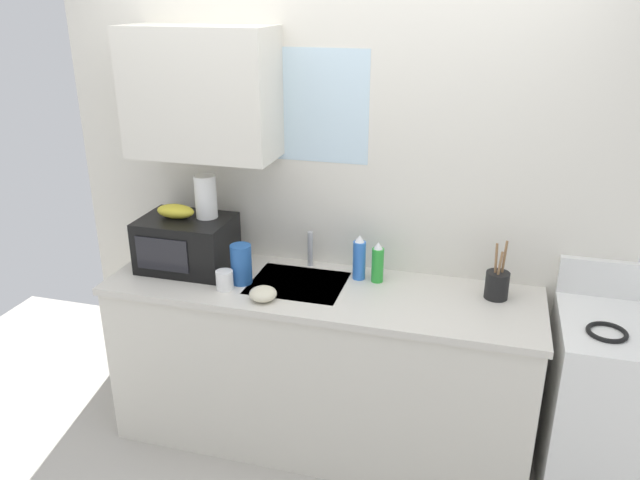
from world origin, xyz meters
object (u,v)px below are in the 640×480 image
stove_range (615,410)px  microwave (187,243)px  banana_bunch (176,211)px  mug_white (225,280)px  dish_soap_bottle_blue (359,258)px  cereal_canister (241,264)px  dish_soap_bottle_green (378,263)px  utensil_crock (497,284)px  small_bowl (263,294)px  paper_towel_roll (206,197)px

stove_range → microwave: size_ratio=2.35×
banana_bunch → mug_white: bearing=-29.3°
dish_soap_bottle_blue → cereal_canister: bearing=-159.5°
dish_soap_bottle_green → utensil_crock: (0.57, -0.03, -0.03)m
banana_bunch → utensil_crock: 1.63m
microwave → dish_soap_bottle_green: (0.98, 0.10, -0.04)m
utensil_crock → small_bowl: bearing=-163.0°
microwave → mug_white: microwave is taller
dish_soap_bottle_blue → dish_soap_bottle_green: bearing=-5.3°
banana_bunch → small_bowl: banana_bunch is taller
stove_range → cereal_canister: size_ratio=5.41×
utensil_crock → dish_soap_bottle_blue: bearing=177.0°
dish_soap_bottle_green → utensil_crock: bearing=-2.6°
banana_bunch → dish_soap_bottle_green: size_ratio=0.95×
banana_bunch → cereal_canister: banana_bunch is taller
microwave → small_bowl: (0.51, -0.25, -0.10)m
stove_range → mug_white: (-1.85, -0.14, 0.49)m
paper_towel_roll → utensil_crock: (1.46, 0.02, -0.31)m
banana_bunch → stove_range: bearing=-1.2°
cereal_canister → paper_towel_roll: bearing=148.0°
cereal_canister → small_bowl: bearing=-41.8°
mug_white → microwave: bearing=146.8°
stove_range → microwave: 2.21m
banana_bunch → dish_soap_bottle_blue: 0.96m
dish_soap_bottle_green → mug_white: 0.75m
stove_range → paper_towel_roll: paper_towel_roll is taller
utensil_crock → microwave: bearing=-177.4°
microwave → utensil_crock: 1.56m
microwave → dish_soap_bottle_green: microwave is taller
dish_soap_bottle_green → small_bowl: dish_soap_bottle_green is taller
cereal_canister → utensil_crock: 1.23m
dish_soap_bottle_green → cereal_canister: size_ratio=1.05×
stove_range → small_bowl: bearing=-172.9°
mug_white → dish_soap_bottle_green: bearing=22.4°
dish_soap_bottle_blue → utensil_crock: 0.67m
microwave → utensil_crock: utensil_crock is taller
paper_towel_roll → utensil_crock: size_ratio=0.76×
cereal_canister → mug_white: (-0.05, -0.09, -0.05)m
cereal_canister → mug_white: size_ratio=2.10×
microwave → mug_white: (0.29, -0.19, -0.09)m
paper_towel_roll → small_bowl: size_ratio=1.69×
dish_soap_bottle_green → cereal_canister: (-0.64, -0.20, 0.00)m
paper_towel_roll → small_bowl: (0.41, -0.30, -0.35)m
dish_soap_bottle_green → utensil_crock: size_ratio=0.73×
banana_bunch → small_bowl: (0.56, -0.25, -0.27)m
stove_range → small_bowl: stove_range is taller
small_bowl → cereal_canister: bearing=138.2°
dish_soap_bottle_blue → cereal_canister: (-0.55, -0.20, -0.01)m
cereal_canister → stove_range: bearing=1.7°
dish_soap_bottle_blue → dish_soap_bottle_green: size_ratio=1.11×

